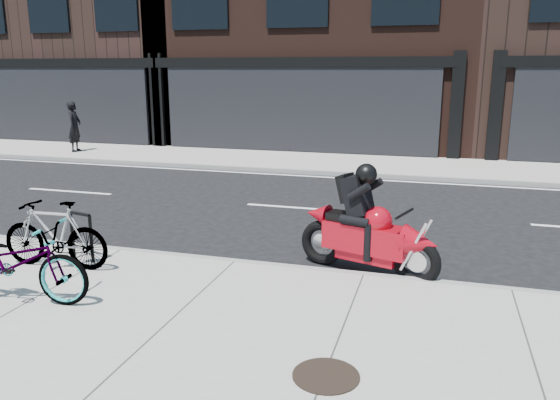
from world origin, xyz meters
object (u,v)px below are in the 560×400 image
(bike_rack, at_px, (81,232))
(manhole_cover, at_px, (326,376))
(motorcycle, at_px, (374,231))
(bicycle_rear, at_px, (55,234))
(pedestrian, at_px, (75,127))
(bicycle_front, at_px, (15,262))

(bike_rack, height_order, manhole_cover, bike_rack)
(bike_rack, height_order, motorcycle, motorcycle)
(motorcycle, bearing_deg, bicycle_rear, -145.87)
(pedestrian, bearing_deg, bike_rack, -156.09)
(bike_rack, bearing_deg, pedestrian, 126.72)
(bike_rack, xyz_separation_m, motorcycle, (4.35, 0.97, 0.11))
(bicycle_rear, height_order, pedestrian, pedestrian)
(bike_rack, bearing_deg, bicycle_rear, -116.38)
(bike_rack, distance_m, manhole_cover, 4.84)
(bike_rack, xyz_separation_m, bicycle_rear, (-0.18, -0.37, 0.06))
(bicycle_rear, height_order, motorcycle, motorcycle)
(bicycle_rear, bearing_deg, bike_rack, 150.25)
(bike_rack, xyz_separation_m, pedestrian, (-7.35, 9.85, 0.44))
(manhole_cover, bearing_deg, bike_rack, 153.06)
(bike_rack, bearing_deg, motorcycle, 12.54)
(bicycle_front, distance_m, bicycle_rear, 1.22)
(manhole_cover, bearing_deg, bicycle_front, 171.21)
(bicycle_rear, relative_size, manhole_cover, 2.60)
(bicycle_rear, relative_size, motorcycle, 0.77)
(pedestrian, relative_size, manhole_cover, 2.70)
(motorcycle, relative_size, pedestrian, 1.25)
(bike_rack, xyz_separation_m, bicycle_front, (0.15, -1.54, 0.07))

